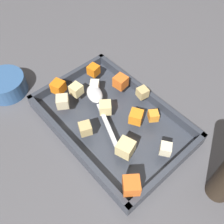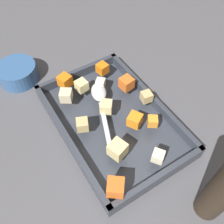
{
  "view_description": "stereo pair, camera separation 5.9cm",
  "coord_description": "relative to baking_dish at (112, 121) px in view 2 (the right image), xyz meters",
  "views": [
    {
      "loc": [
        -0.26,
        0.23,
        0.52
      ],
      "look_at": [
        0.01,
        -0.01,
        0.05
      ],
      "focal_mm": 40.24,
      "sensor_mm": 36.0,
      "label": 1
    },
    {
      "loc": [
        -0.29,
        0.19,
        0.52
      ],
      "look_at": [
        0.01,
        -0.01,
        0.05
      ],
      "focal_mm": 40.24,
      "sensor_mm": 36.0,
      "label": 2
    }
  ],
  "objects": [
    {
      "name": "potato_chunk_corner_se",
      "position": [
        -0.15,
        -0.02,
        0.04
      ],
      "size": [
        0.03,
        0.03,
        0.02
      ],
      "primitive_type": "cube",
      "rotation": [
        0.0,
        0.0,
        0.61
      ],
      "color": "beige",
      "rests_on": "baking_dish"
    },
    {
      "name": "parsnip_chunk_center",
      "position": [
        0.09,
        -0.02,
        0.04
      ],
      "size": [
        0.03,
        0.03,
        0.02
      ],
      "primitive_type": "cube",
      "rotation": [
        0.0,
        0.0,
        2.35
      ],
      "color": "silver",
      "rests_on": "baking_dish"
    },
    {
      "name": "potato_chunk_back_center",
      "position": [
        0.11,
        0.02,
        0.04
      ],
      "size": [
        0.03,
        0.03,
        0.03
      ],
      "primitive_type": "cube",
      "rotation": [
        0.0,
        0.0,
        4.86
      ],
      "color": "#E0CC89",
      "rests_on": "baking_dish"
    },
    {
      "name": "serving_spoon",
      "position": [
        0.06,
        -0.0,
        0.04
      ],
      "size": [
        0.2,
        0.1,
        0.02
      ],
      "rotation": [
        0.0,
        0.0,
        2.77
      ],
      "color": "silver",
      "rests_on": "baking_dish"
    },
    {
      "name": "potato_chunk_far_left",
      "position": [
        -0.09,
        0.05,
        0.05
      ],
      "size": [
        0.04,
        0.04,
        0.03
      ],
      "primitive_type": "cube",
      "rotation": [
        0.0,
        0.0,
        5.03
      ],
      "color": "#E0CC89",
      "rests_on": "baking_dish"
    },
    {
      "name": "carrot_chunk_heap_top",
      "position": [
        0.15,
        0.05,
        0.04
      ],
      "size": [
        0.04,
        0.04,
        0.03
      ],
      "primitive_type": "cube",
      "rotation": [
        0.0,
        0.0,
        3.47
      ],
      "color": "orange",
      "rests_on": "baking_dish"
    },
    {
      "name": "carrot_chunk_mid_left",
      "position": [
        0.06,
        -0.08,
        0.04
      ],
      "size": [
        0.03,
        0.03,
        0.03
      ],
      "primitive_type": "cube",
      "rotation": [
        0.0,
        0.0,
        3.28
      ],
      "color": "orange",
      "rests_on": "baking_dish"
    },
    {
      "name": "potato_chunk_corner_sw",
      "position": [
        0.1,
        0.07,
        0.04
      ],
      "size": [
        0.04,
        0.04,
        0.03
      ],
      "primitive_type": "cube",
      "rotation": [
        0.0,
        0.0,
        5.68
      ],
      "color": "beige",
      "rests_on": "baking_dish"
    },
    {
      "name": "baking_dish",
      "position": [
        0.0,
        0.0,
        0.0
      ],
      "size": [
        0.37,
        0.25,
        0.04
      ],
      "color": "#333842",
      "rests_on": "ground_plane"
    },
    {
      "name": "potato_chunk_near_right",
      "position": [
        -0.01,
        -0.1,
        0.04
      ],
      "size": [
        0.03,
        0.03,
        0.02
      ],
      "primitive_type": "cube",
      "rotation": [
        0.0,
        0.0,
        4.54
      ],
      "color": "tan",
      "rests_on": "baking_dish"
    },
    {
      "name": "carrot_chunk_corner_nw",
      "position": [
        -0.05,
        -0.03,
        0.04
      ],
      "size": [
        0.04,
        0.04,
        0.03
      ],
      "primitive_type": "cube",
      "rotation": [
        0.0,
        0.0,
        3.67
      ],
      "color": "orange",
      "rests_on": "baking_dish"
    },
    {
      "name": "carrot_chunk_near_spoon",
      "position": [
        -0.16,
        0.09,
        0.05
      ],
      "size": [
        0.05,
        0.05,
        0.03
      ],
      "primitive_type": "cube",
      "rotation": [
        0.0,
        0.0,
        0.91
      ],
      "color": "orange",
      "rests_on": "baking_dish"
    },
    {
      "name": "carrot_chunk_rim_edge",
      "position": [
        -0.07,
        -0.06,
        0.04
      ],
      "size": [
        0.03,
        0.03,
        0.02
      ],
      "primitive_type": "cube",
      "rotation": [
        0.0,
        0.0,
        5.68
      ],
      "color": "orange",
      "rests_on": "baking_dish"
    },
    {
      "name": "carrot_chunk_heap_side",
      "position": [
        0.14,
        -0.06,
        0.04
      ],
      "size": [
        0.03,
        0.03,
        0.03
      ],
      "primitive_type": "cube",
      "rotation": [
        0.0,
        0.0,
        3.34
      ],
      "color": "orange",
      "rests_on": "baking_dish"
    },
    {
      "name": "small_prep_bowl",
      "position": [
        0.28,
        0.14,
        0.01
      ],
      "size": [
        0.11,
        0.11,
        0.05
      ],
      "primitive_type": "cylinder",
      "color": "#33598C",
      "rests_on": "ground_plane"
    },
    {
      "name": "potato_chunk_near_left",
      "position": [
        0.0,
        0.08,
        0.04
      ],
      "size": [
        0.03,
        0.03,
        0.03
      ],
      "primitive_type": "cube",
      "rotation": [
        0.0,
        0.0,
        5.88
      ],
      "color": "tan",
      "rests_on": "baking_dish"
    },
    {
      "name": "potato_chunk_under_handle",
      "position": [
        0.02,
        0.01,
        0.04
      ],
      "size": [
        0.04,
        0.04,
        0.03
      ],
      "primitive_type": "cube",
      "rotation": [
        0.0,
        0.0,
        4.05
      ],
      "color": "#E0CC89",
      "rests_on": "baking_dish"
    },
    {
      "name": "ground_plane",
      "position": [
        -0.01,
        0.01,
        -0.01
      ],
      "size": [
        4.0,
        4.0,
        0.0
      ],
      "primitive_type": "plane",
      "color": "#4C4C51"
    },
    {
      "name": "pepper_mill",
      "position": [
        -0.28,
        -0.05,
        0.09
      ],
      "size": [
        0.05,
        0.05,
        0.22
      ],
      "color": "#2D2319",
      "rests_on": "ground_plane"
    }
  ]
}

